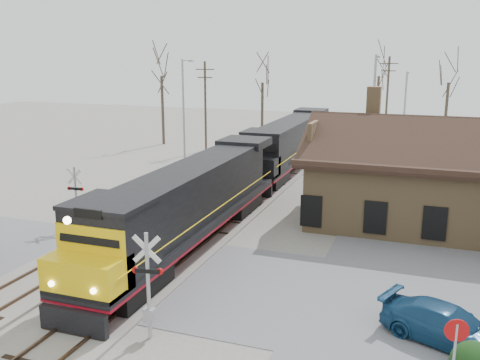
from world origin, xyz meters
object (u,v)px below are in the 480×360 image
at_px(depot, 436,185).
at_px(parked_car, 447,325).
at_px(locomotive_trailing, 288,144).
at_px(locomotive_lead, 185,206).

xyz_separation_m(depot, parked_car, (0.52, -13.90, -1.74)).
relative_size(locomotive_trailing, parked_car, 4.32).
xyz_separation_m(depot, locomotive_trailing, (-11.99, 11.53, -0.09)).
distance_m(depot, parked_car, 14.02).
relative_size(depot, locomotive_trailing, 0.76).
bearing_deg(parked_car, locomotive_lead, 89.28).
bearing_deg(locomotive_lead, parked_car, -22.80).
height_order(locomotive_trailing, parked_car, locomotive_trailing).
distance_m(locomotive_lead, locomotive_trailing, 20.17).
bearing_deg(depot, locomotive_lead, -144.21).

